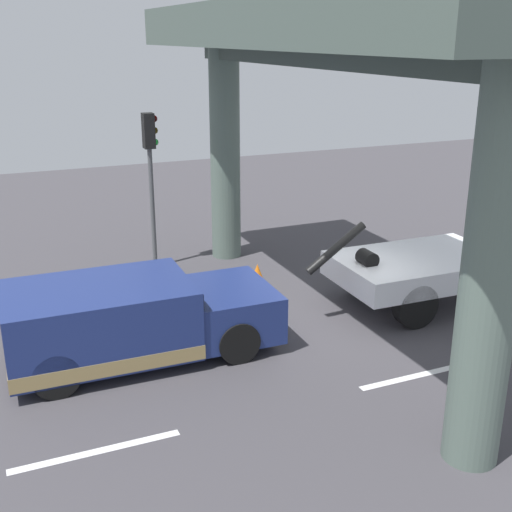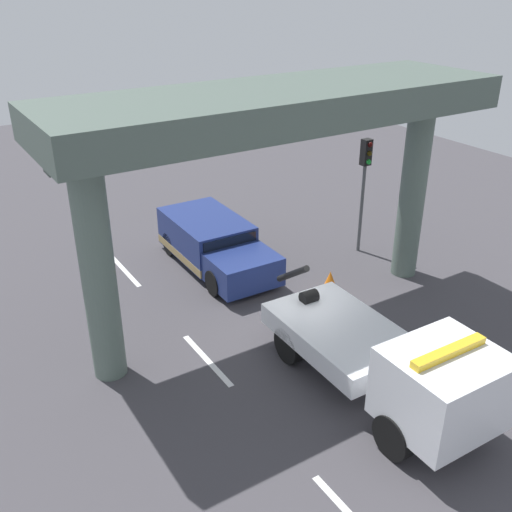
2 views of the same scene
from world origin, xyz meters
The scene contains 8 objects.
ground_plane centered at (0.00, 0.00, -0.05)m, with size 60.00×40.00×0.10m, color #423F44.
lane_stripe_west centered at (-6.00, -2.83, 0.00)m, with size 2.60×0.16×0.01m, color silver.
lane_stripe_mid centered at (0.00, -2.83, 0.00)m, with size 2.60×0.16×0.01m, color silver.
tow_truck_white centered at (3.89, -0.01, 1.20)m, with size 7.27×2.50×2.46m.
towed_van_green centered at (-4.79, 0.00, 0.78)m, with size 5.23×2.28×1.58m.
overpass_structure centered at (-0.86, 0.00, 5.66)m, with size 3.60×12.31×6.66m.
traffic_light_near centered at (-2.98, 5.01, 3.03)m, with size 0.39×0.32×4.15m.
traffic_cone_orange centered at (-1.16, 2.21, 0.34)m, with size 0.60×0.60×0.72m.
Camera 2 is at (11.45, -8.50, 9.31)m, focal length 41.15 mm.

